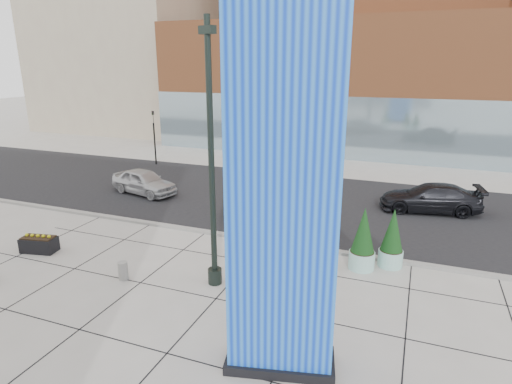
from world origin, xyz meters
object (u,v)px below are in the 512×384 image
(concrete_bollard, at_px, (123,271))
(overhead_street_sign, at_px, (273,164))
(blue_pylon, at_px, (283,202))
(car_white_west, at_px, (144,182))
(public_art_sculpture, at_px, (281,232))
(car_silver_mid, at_px, (273,208))
(lamp_post, at_px, (212,185))

(concrete_bollard, xyz_separation_m, overhead_street_sign, (4.38, 3.79, 3.49))
(blue_pylon, distance_m, car_white_west, 17.25)
(public_art_sculpture, height_order, car_white_west, public_art_sculpture)
(public_art_sculpture, bearing_deg, overhead_street_sign, 149.51)
(overhead_street_sign, xyz_separation_m, car_white_west, (-9.93, 5.40, -3.09))
(car_white_west, xyz_separation_m, car_silver_mid, (8.77, -1.81, 0.01))
(concrete_bollard, height_order, car_silver_mid, car_silver_mid)
(blue_pylon, relative_size, car_silver_mid, 2.05)
(lamp_post, distance_m, public_art_sculpture, 3.91)
(lamp_post, height_order, car_silver_mid, lamp_post)
(car_silver_mid, bearing_deg, concrete_bollard, 163.21)
(blue_pylon, distance_m, public_art_sculpture, 6.97)
(car_silver_mid, bearing_deg, public_art_sculpture, -150.23)
(blue_pylon, height_order, car_silver_mid, blue_pylon)
(public_art_sculpture, relative_size, car_silver_mid, 1.03)
(blue_pylon, height_order, lamp_post, blue_pylon)
(public_art_sculpture, height_order, overhead_street_sign, public_art_sculpture)
(blue_pylon, height_order, overhead_street_sign, blue_pylon)
(blue_pylon, distance_m, lamp_post, 4.86)
(overhead_street_sign, bearing_deg, car_silver_mid, 129.03)
(blue_pylon, xyz_separation_m, overhead_street_sign, (-2.34, 6.13, -0.65))
(overhead_street_sign, bearing_deg, concrete_bollard, -118.05)
(overhead_street_sign, bearing_deg, lamp_post, -90.98)
(car_white_west, distance_m, car_silver_mid, 8.95)
(lamp_post, height_order, overhead_street_sign, lamp_post)
(concrete_bollard, relative_size, overhead_street_sign, 0.15)
(overhead_street_sign, bearing_deg, car_white_west, 172.55)
(car_white_west, height_order, car_silver_mid, car_silver_mid)
(public_art_sculpture, bearing_deg, concrete_bollard, -145.83)
(blue_pylon, xyz_separation_m, car_white_west, (-12.27, 11.53, -3.74))
(lamp_post, height_order, car_white_west, lamp_post)
(concrete_bollard, distance_m, overhead_street_sign, 6.76)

